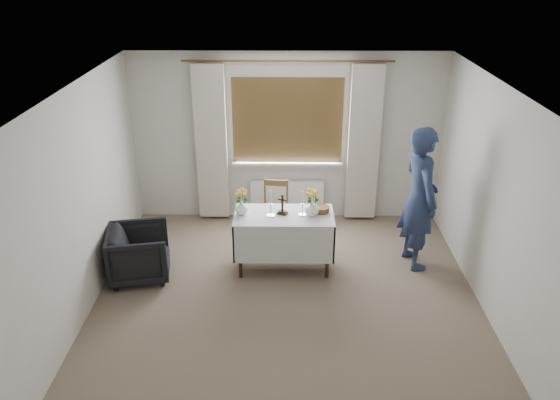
# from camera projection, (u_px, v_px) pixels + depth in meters

# --- Properties ---
(ground) EXTENTS (5.00, 5.00, 0.00)m
(ground) POSITION_uv_depth(u_px,v_px,m) (287.00, 313.00, 6.19)
(ground) COLOR #7C6B55
(ground) RESTS_ON ground
(altar_table) EXTENTS (1.24, 0.64, 0.76)m
(altar_table) POSITION_uv_depth(u_px,v_px,m) (284.00, 241.00, 6.93)
(altar_table) COLOR white
(altar_table) RESTS_ON ground
(wooden_chair) EXTENTS (0.41, 0.41, 0.80)m
(wooden_chair) POSITION_uv_depth(u_px,v_px,m) (275.00, 210.00, 7.71)
(wooden_chair) COLOR brown
(wooden_chair) RESTS_ON ground
(armchair) EXTENTS (0.85, 0.83, 0.66)m
(armchair) POSITION_uv_depth(u_px,v_px,m) (139.00, 253.00, 6.76)
(armchair) COLOR black
(armchair) RESTS_ON ground
(person) EXTENTS (0.58, 0.76, 1.86)m
(person) POSITION_uv_depth(u_px,v_px,m) (419.00, 198.00, 6.81)
(person) COLOR navy
(person) RESTS_ON ground
(radiator) EXTENTS (1.10, 0.10, 0.60)m
(radiator) POSITION_uv_depth(u_px,v_px,m) (287.00, 200.00, 8.26)
(radiator) COLOR white
(radiator) RESTS_ON ground
(wooden_cross) EXTENTS (0.15, 0.13, 0.26)m
(wooden_cross) POSITION_uv_depth(u_px,v_px,m) (282.00, 204.00, 6.73)
(wooden_cross) COLOR black
(wooden_cross) RESTS_ON altar_table
(candlestick_left) EXTENTS (0.10, 0.10, 0.34)m
(candlestick_left) POSITION_uv_depth(u_px,v_px,m) (271.00, 203.00, 6.67)
(candlestick_left) COLOR silver
(candlestick_left) RESTS_ON altar_table
(candlestick_right) EXTENTS (0.09, 0.09, 0.32)m
(candlestick_right) POSITION_uv_depth(u_px,v_px,m) (302.00, 203.00, 6.69)
(candlestick_right) COLOR silver
(candlestick_right) RESTS_ON altar_table
(flower_vase_left) EXTENTS (0.17, 0.17, 0.17)m
(flower_vase_left) POSITION_uv_depth(u_px,v_px,m) (242.00, 208.00, 6.75)
(flower_vase_left) COLOR white
(flower_vase_left) RESTS_ON altar_table
(flower_vase_right) EXTENTS (0.19, 0.19, 0.18)m
(flower_vase_right) POSITION_uv_depth(u_px,v_px,m) (312.00, 208.00, 6.72)
(flower_vase_right) COLOR white
(flower_vase_right) RESTS_ON altar_table
(wicker_basket) EXTENTS (0.20, 0.20, 0.07)m
(wicker_basket) POSITION_uv_depth(u_px,v_px,m) (322.00, 209.00, 6.82)
(wicker_basket) COLOR brown
(wicker_basket) RESTS_ON altar_table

